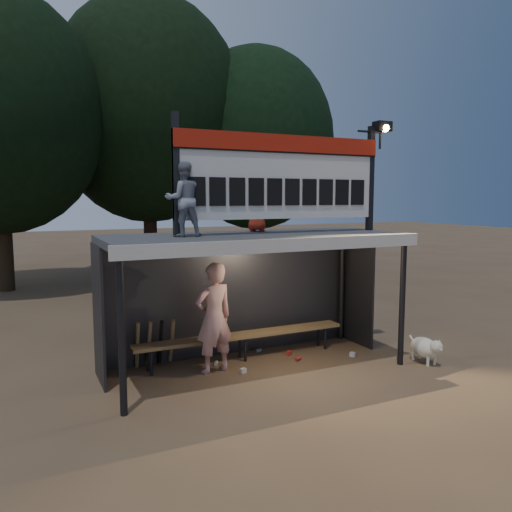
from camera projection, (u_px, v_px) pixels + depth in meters
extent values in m
plane|color=brown|center=(256.00, 369.00, 8.58)|extent=(80.00, 80.00, 0.00)
imported|color=silver|center=(214.00, 318.00, 8.31)|extent=(0.75, 0.56, 1.86)
imported|color=gray|center=(183.00, 199.00, 7.68)|extent=(0.59, 0.48, 1.15)
imported|color=#A02918|center=(257.00, 207.00, 8.90)|extent=(0.51, 0.49, 0.88)
cube|color=#3A3A3D|center=(255.00, 238.00, 8.32)|extent=(5.00, 2.00, 0.12)
cube|color=silver|center=(285.00, 245.00, 7.41)|extent=(5.10, 0.06, 0.20)
cylinder|color=black|center=(122.00, 336.00, 6.62)|extent=(0.10, 0.10, 2.20)
cylinder|color=black|center=(402.00, 303.00, 8.67)|extent=(0.10, 0.10, 2.20)
cylinder|color=black|center=(101.00, 309.00, 8.23)|extent=(0.10, 0.10, 2.20)
cylinder|color=black|center=(342.00, 287.00, 10.28)|extent=(0.10, 0.10, 2.20)
cube|color=black|center=(233.00, 295.00, 9.35)|extent=(5.00, 0.04, 2.20)
cube|color=black|center=(98.00, 314.00, 7.83)|extent=(0.04, 1.00, 2.20)
cube|color=black|center=(358.00, 289.00, 9.97)|extent=(0.04, 1.00, 2.20)
cylinder|color=black|center=(232.00, 240.00, 9.22)|extent=(5.00, 0.06, 0.06)
cube|color=black|center=(176.00, 175.00, 7.62)|extent=(0.10, 0.10, 1.90)
cube|color=black|center=(370.00, 179.00, 9.20)|extent=(0.10, 0.10, 1.90)
cube|color=silver|center=(282.00, 177.00, 8.41)|extent=(3.80, 0.08, 1.40)
cube|color=#A61B0B|center=(284.00, 143.00, 8.30)|extent=(3.80, 0.04, 0.28)
cube|color=black|center=(284.00, 152.00, 8.31)|extent=(3.80, 0.02, 0.03)
cube|color=black|center=(197.00, 191.00, 7.74)|extent=(0.27, 0.03, 0.45)
cube|color=black|center=(218.00, 192.00, 7.89)|extent=(0.27, 0.03, 0.45)
cube|color=black|center=(237.00, 192.00, 8.03)|extent=(0.27, 0.03, 0.45)
cube|color=black|center=(256.00, 192.00, 8.18)|extent=(0.27, 0.03, 0.45)
cube|color=black|center=(275.00, 192.00, 8.32)|extent=(0.27, 0.03, 0.45)
cube|color=black|center=(292.00, 192.00, 8.47)|extent=(0.27, 0.03, 0.45)
cube|color=black|center=(309.00, 192.00, 8.61)|extent=(0.27, 0.03, 0.45)
cube|color=black|center=(326.00, 192.00, 8.76)|extent=(0.27, 0.03, 0.45)
cube|color=black|center=(342.00, 192.00, 8.90)|extent=(0.27, 0.03, 0.45)
cube|color=black|center=(358.00, 192.00, 9.05)|extent=(0.27, 0.03, 0.45)
cylinder|color=black|center=(369.00, 132.00, 9.08)|extent=(0.50, 0.04, 0.04)
cylinder|color=black|center=(380.00, 141.00, 9.21)|extent=(0.04, 0.04, 0.30)
cube|color=black|center=(382.00, 127.00, 9.13)|extent=(0.30, 0.22, 0.18)
sphere|color=#FFD88C|center=(385.00, 128.00, 9.06)|extent=(0.14, 0.14, 0.14)
cube|color=olive|center=(242.00, 335.00, 9.02)|extent=(4.00, 0.35, 0.06)
cylinder|color=black|center=(151.00, 362.00, 8.21)|extent=(0.05, 0.05, 0.45)
cylinder|color=black|center=(148.00, 358.00, 8.43)|extent=(0.05, 0.05, 0.45)
cylinder|color=black|center=(245.00, 349.00, 8.94)|extent=(0.05, 0.05, 0.45)
cylinder|color=black|center=(240.00, 345.00, 9.15)|extent=(0.05, 0.05, 0.45)
cylinder|color=black|center=(325.00, 338.00, 9.66)|extent=(0.05, 0.05, 0.45)
cylinder|color=black|center=(318.00, 335.00, 9.88)|extent=(0.05, 0.05, 0.45)
cylinder|color=#2E2214|center=(3.00, 232.00, 15.62)|extent=(0.50, 0.50, 3.74)
cylinder|color=black|center=(150.00, 220.00, 19.07)|extent=(0.50, 0.50, 4.18)
ellipsoid|color=black|center=(147.00, 110.00, 18.60)|extent=(7.22, 7.22, 8.36)
cylinder|color=#322116|center=(256.00, 227.00, 19.92)|extent=(0.50, 0.50, 3.52)
ellipsoid|color=black|center=(256.00, 139.00, 19.52)|extent=(6.08, 6.08, 7.04)
ellipsoid|color=silver|center=(424.00, 348.00, 8.87)|extent=(0.36, 0.58, 0.36)
sphere|color=beige|center=(436.00, 347.00, 8.61)|extent=(0.22, 0.22, 0.22)
cone|color=beige|center=(441.00, 350.00, 8.53)|extent=(0.10, 0.10, 0.10)
cone|color=beige|center=(435.00, 342.00, 8.56)|extent=(0.06, 0.06, 0.07)
cone|color=beige|center=(440.00, 341.00, 8.60)|extent=(0.06, 0.06, 0.07)
cylinder|color=beige|center=(428.00, 361.00, 8.70)|extent=(0.05, 0.05, 0.18)
cylinder|color=silver|center=(435.00, 360.00, 8.77)|extent=(0.05, 0.05, 0.18)
cylinder|color=beige|center=(413.00, 355.00, 9.02)|extent=(0.05, 0.05, 0.18)
cylinder|color=beige|center=(420.00, 354.00, 9.09)|extent=(0.05, 0.05, 0.18)
cylinder|color=beige|center=(412.00, 339.00, 9.13)|extent=(0.04, 0.16, 0.14)
cylinder|color=olive|center=(137.00, 345.00, 8.48)|extent=(0.06, 0.27, 0.84)
cylinder|color=olive|center=(149.00, 344.00, 8.56)|extent=(0.08, 0.30, 0.83)
cylinder|color=black|center=(161.00, 342.00, 8.65)|extent=(0.08, 0.33, 0.83)
cylinder|color=olive|center=(172.00, 341.00, 8.73)|extent=(0.07, 0.35, 0.82)
cube|color=#AA241D|center=(289.00, 353.00, 9.31)|extent=(0.12, 0.11, 0.08)
cylinder|color=#B2B2B7|center=(258.00, 351.00, 9.47)|extent=(0.13, 0.10, 0.07)
cube|color=beige|center=(243.00, 371.00, 8.36)|extent=(0.12, 0.10, 0.08)
cylinder|color=red|center=(298.00, 359.00, 8.99)|extent=(0.14, 0.11, 0.07)
cube|color=#B8B8BE|center=(353.00, 354.00, 9.22)|extent=(0.11, 0.12, 0.08)
cylinder|color=beige|center=(216.00, 363.00, 8.74)|extent=(0.11, 0.14, 0.07)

